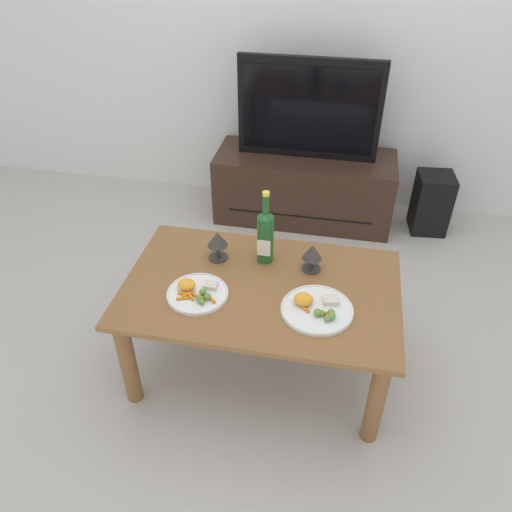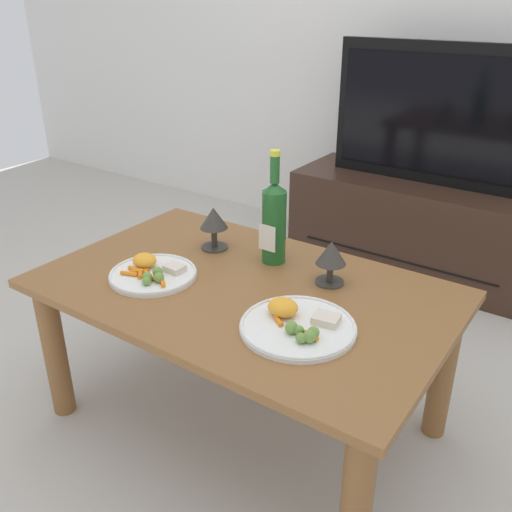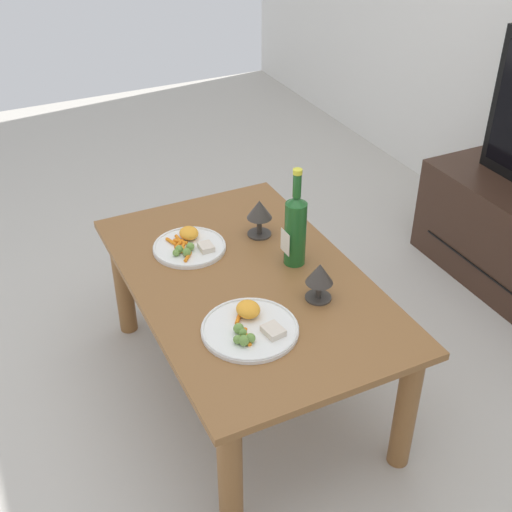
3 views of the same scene
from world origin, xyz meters
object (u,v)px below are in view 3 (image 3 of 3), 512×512
(dinner_plate_left, at_px, (189,245))
(dining_table, at_px, (247,299))
(goblet_right, at_px, (320,276))
(goblet_left, at_px, (259,212))
(wine_bottle, at_px, (295,227))
(dinner_plate_right, at_px, (250,327))

(dinner_plate_left, bearing_deg, dining_table, 23.05)
(dining_table, bearing_deg, goblet_right, 38.55)
(dining_table, relative_size, goblet_left, 8.28)
(wine_bottle, xyz_separation_m, dinner_plate_right, (0.26, -0.29, -0.12))
(goblet_right, bearing_deg, dinner_plate_right, -79.45)
(goblet_left, height_order, dinner_plate_left, goblet_left)
(goblet_right, relative_size, dinner_plate_left, 0.51)
(dining_table, distance_m, dinner_plate_right, 0.28)
(dinner_plate_right, bearing_deg, dining_table, 156.56)
(goblet_left, relative_size, goblet_right, 1.08)
(goblet_right, height_order, dinner_plate_left, goblet_right)
(goblet_left, bearing_deg, dinner_plate_left, -95.05)
(dinner_plate_right, bearing_deg, goblet_right, 100.55)
(wine_bottle, distance_m, goblet_right, 0.22)
(dining_table, distance_m, goblet_left, 0.33)
(dinner_plate_left, relative_size, dinner_plate_right, 0.88)
(goblet_left, bearing_deg, dining_table, -34.47)
(goblet_right, distance_m, dinner_plate_right, 0.28)
(goblet_right, relative_size, dinner_plate_right, 0.45)
(wine_bottle, relative_size, dinner_plate_right, 1.20)
(wine_bottle, bearing_deg, dining_table, -85.14)
(dinner_plate_left, distance_m, dinner_plate_right, 0.49)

